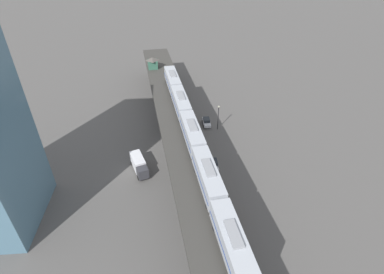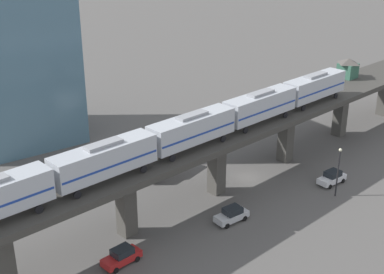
% 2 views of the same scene
% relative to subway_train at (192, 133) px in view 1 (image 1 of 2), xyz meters
% --- Properties ---
extents(ground_plane, '(400.00, 400.00, 0.00)m').
position_rel_subway_train_xyz_m(ground_plane, '(2.95, -12.09, -11.22)').
color(ground_plane, '#514F4C').
extents(elevated_viaduct, '(19.93, 92.33, 8.68)m').
position_rel_subway_train_xyz_m(elevated_viaduct, '(2.97, -12.28, -3.80)').
color(elevated_viaduct, '#393733').
rests_on(elevated_viaduct, ground).
extents(subway_train, '(10.65, 62.26, 4.45)m').
position_rel_subway_train_xyz_m(subway_train, '(0.00, 0.00, 0.00)').
color(subway_train, '#ADB2BA').
rests_on(subway_train, elevated_viaduct).
extents(signal_hut, '(3.60, 3.60, 3.40)m').
position_rel_subway_train_xyz_m(signal_hut, '(8.91, -39.94, -0.74)').
color(signal_hut, '#33604C').
rests_on(signal_hut, elevated_viaduct).
extents(street_car_red, '(2.43, 4.61, 1.89)m').
position_rel_subway_train_xyz_m(street_car_red, '(-4.56, 12.68, -10.28)').
color(street_car_red, '#AD1E1E').
rests_on(street_car_red, ground).
extents(street_car_white, '(2.08, 4.47, 1.89)m').
position_rel_subway_train_xyz_m(street_car_white, '(-5.45, -20.26, -10.28)').
color(street_car_white, silver).
rests_on(street_car_white, ground).
extents(street_car_silver, '(2.01, 4.43, 1.89)m').
position_rel_subway_train_xyz_m(street_car_silver, '(-4.91, -2.44, -10.28)').
color(street_car_silver, '#B7BABF').
rests_on(street_car_silver, ground).
extents(delivery_truck, '(4.52, 7.54, 3.20)m').
position_rel_subway_train_xyz_m(delivery_truck, '(11.26, -2.65, -9.46)').
color(delivery_truck, '#333338').
rests_on(delivery_truck, ground).
extents(street_lamp, '(0.44, 0.44, 6.94)m').
position_rel_subway_train_xyz_m(street_lamp, '(-8.12, -17.87, -7.11)').
color(street_lamp, black).
rests_on(street_lamp, ground).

